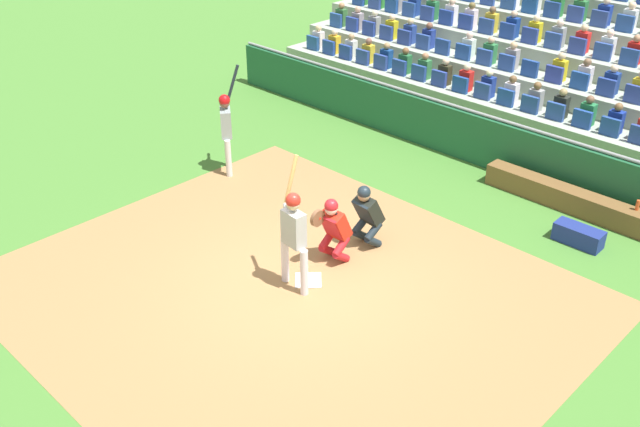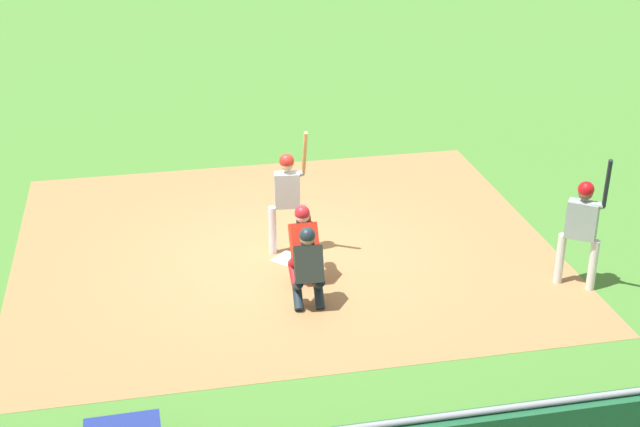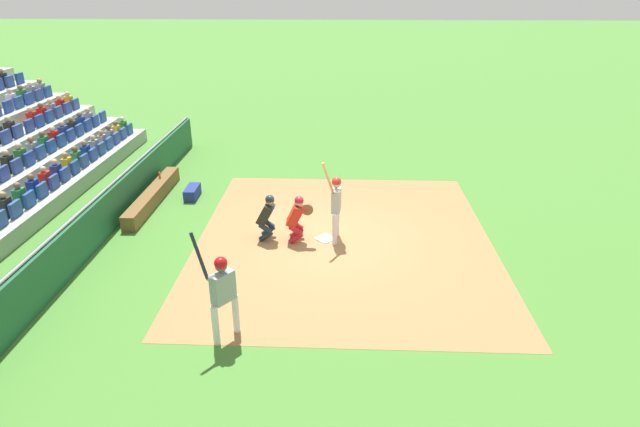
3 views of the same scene
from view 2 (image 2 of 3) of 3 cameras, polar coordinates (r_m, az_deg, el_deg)
The scene contains 7 objects.
ground_plane at distance 14.84m, azimuth -2.00°, elevation -2.97°, with size 160.00×160.00×0.00m, color #43792E.
infield_dirt_patch at distance 15.28m, azimuth -2.32°, elevation -2.11°, with size 8.95×7.70×0.01m, color #986F44.
home_plate_marker at distance 14.84m, azimuth -2.00°, elevation -2.92°, with size 0.44×0.44×0.02m, color white.
batter_at_plate at distance 14.62m, azimuth -2.06°, elevation 1.35°, with size 0.65×0.50×2.24m.
catcher_crouching at distance 13.89m, azimuth -1.03°, elevation -1.69°, with size 0.47×0.72×1.28m.
home_plate_umpire at distance 13.20m, azimuth -0.75°, elevation -3.29°, with size 0.48×0.51×1.27m.
on_deck_batter at distance 14.12m, azimuth 16.36°, elevation -0.55°, with size 0.58×0.75×2.29m.
Camera 2 is at (-2.13, -12.98, 6.87)m, focal length 50.27 mm.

